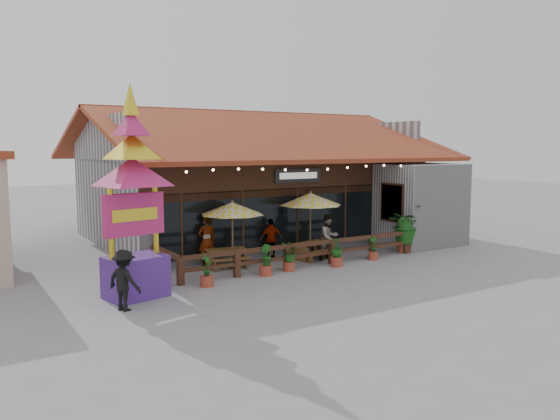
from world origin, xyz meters
TOP-DOWN VIEW (x-y plane):
  - ground at (0.00, 0.00)m, footprint 100.00×100.00m
  - restaurant_building at (0.26, 6.61)m, footprint 15.50×14.73m
  - patio_railing at (-2.25, -0.27)m, footprint 10.00×2.60m
  - umbrella_left at (-3.92, 0.93)m, footprint 2.38×2.38m
  - umbrella_right at (-0.46, 0.96)m, footprint 3.24×3.24m
  - picnic_table_left at (-4.13, 1.02)m, footprint 1.59×1.42m
  - picnic_table_right at (-0.65, 0.60)m, footprint 1.60×1.45m
  - thai_sign_tower at (-8.12, -1.10)m, footprint 2.88×2.88m
  - tropical_plant at (3.42, -0.30)m, footprint 1.88×1.83m
  - diner_a at (-4.64, 1.59)m, footprint 0.69×0.46m
  - diner_b at (-0.16, 0.14)m, footprint 0.92×0.74m
  - diner_c at (-1.91, 1.57)m, footprint 0.96×0.49m
  - pedestrian at (-8.77, -2.21)m, footprint 1.04×1.22m
  - planter_a at (-5.87, -1.09)m, footprint 0.43×0.41m
  - planter_b at (-3.56, -0.82)m, footprint 0.44×0.44m
  - planter_c at (-2.51, -0.65)m, footprint 0.77×0.74m
  - planter_d at (-0.64, -0.97)m, footprint 0.55×0.55m
  - planter_e at (1.31, -0.76)m, footprint 0.37×0.39m

SIDE VIEW (x-z plane):
  - ground at x=0.00m, z-range 0.00..0.00m
  - planter_e at x=1.31m, z-range -0.07..0.84m
  - planter_a at x=-5.87m, z-range -0.08..0.93m
  - picnic_table_right at x=-0.65m, z-range 0.12..0.79m
  - picnic_table_left at x=-4.13m, z-range 0.12..0.81m
  - planter_b at x=-3.56m, z-range -0.05..1.02m
  - planter_d at x=-0.64m, z-range -0.02..1.05m
  - planter_c at x=-2.51m, z-range 0.06..1.04m
  - patio_railing at x=-2.25m, z-range 0.15..1.07m
  - diner_c at x=-1.91m, z-range 0.00..1.57m
  - pedestrian at x=-8.77m, z-range 0.00..1.64m
  - diner_b at x=-0.16m, z-range 0.00..1.77m
  - diner_a at x=-4.64m, z-range 0.00..1.89m
  - tropical_plant at x=3.42m, z-range 0.14..2.13m
  - umbrella_left at x=-3.92m, z-range 0.91..3.37m
  - restaurant_building at x=0.26m, z-range -0.84..5.25m
  - umbrella_right at x=-0.46m, z-range 0.98..3.61m
  - thai_sign_tower at x=-8.12m, z-range 0.19..6.78m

